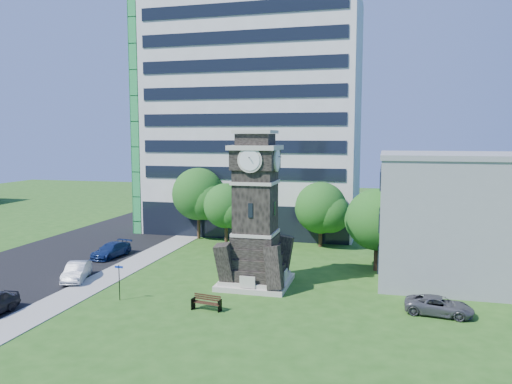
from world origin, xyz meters
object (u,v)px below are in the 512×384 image
(car_east_lot, at_px, (439,306))
(park_bench, at_px, (207,302))
(car_street_mid, at_px, (77,271))
(street_sign, at_px, (119,278))
(car_street_north, at_px, (111,250))
(clock_tower, at_px, (255,219))

(car_east_lot, relative_size, park_bench, 2.15)
(car_street_mid, bearing_deg, street_sign, -51.33)
(park_bench, distance_m, street_sign, 6.87)
(car_street_mid, xyz_separation_m, park_bench, (12.79, -4.02, -0.17))
(car_street_north, xyz_separation_m, car_east_lot, (29.41, -8.69, -0.09))
(street_sign, bearing_deg, car_east_lot, 5.02)
(car_street_mid, relative_size, car_east_lot, 1.00)
(car_street_mid, distance_m, car_street_north, 7.80)
(park_bench, bearing_deg, car_east_lot, 19.69)
(car_street_mid, distance_m, park_bench, 13.41)
(car_east_lot, relative_size, street_sign, 1.68)
(clock_tower, relative_size, car_street_mid, 2.79)
(clock_tower, xyz_separation_m, car_east_lot, (13.47, -3.49, -4.67))
(car_street_north, bearing_deg, park_bench, -32.04)
(clock_tower, bearing_deg, car_street_mid, -170.32)
(car_street_mid, relative_size, park_bench, 2.16)
(car_street_mid, height_order, street_sign, street_sign)
(car_street_mid, height_order, car_street_north, car_street_mid)
(clock_tower, bearing_deg, car_east_lot, -14.54)
(street_sign, bearing_deg, car_street_mid, 146.58)
(car_street_mid, height_order, car_east_lot, car_street_mid)
(clock_tower, relative_size, street_sign, 4.69)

